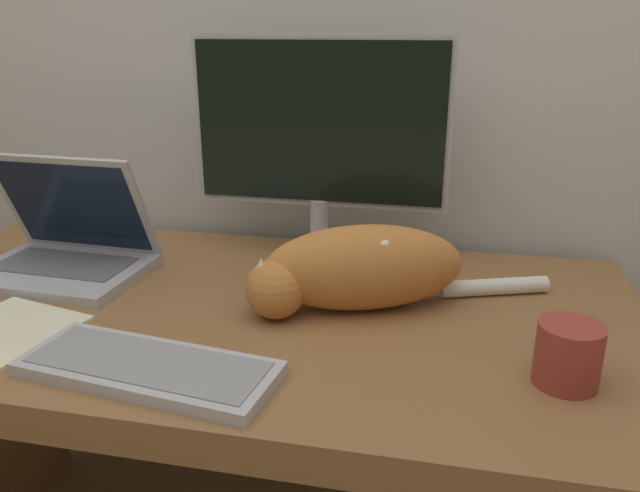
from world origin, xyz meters
TOP-DOWN VIEW (x-y plane):
  - desk at (0.00, 0.38)m, footprint 1.48×0.76m
  - monitor at (0.10, 0.64)m, footprint 0.54×0.18m
  - laptop at (-0.40, 0.45)m, footprint 0.35×0.26m
  - external_keyboard at (-0.05, 0.11)m, footprint 0.40×0.19m
  - cat at (0.22, 0.40)m, footprint 0.54×0.28m
  - coffee_mug at (0.55, 0.22)m, footprint 0.09×0.09m
  - paper_notepad at (-0.34, 0.18)m, footprint 0.24×0.25m

SIDE VIEW (x-z plane):
  - desk at x=0.00m, z-range 0.21..0.94m
  - paper_notepad at x=-0.34m, z-range 0.73..0.74m
  - external_keyboard at x=-0.05m, z-range 0.73..0.75m
  - coffee_mug at x=0.55m, z-range 0.73..0.82m
  - laptop at x=-0.40m, z-range 0.66..0.90m
  - cat at x=0.22m, z-range 0.73..0.89m
  - monitor at x=0.10m, z-range 0.75..1.23m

